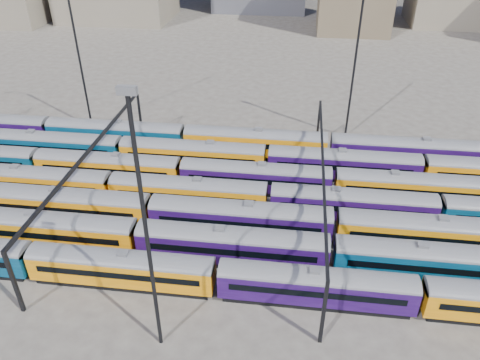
# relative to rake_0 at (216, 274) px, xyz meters

# --- Properties ---
(ground) EXTENTS (500.00, 500.00, 0.00)m
(ground) POSITION_rel_rake_0_xyz_m (0.79, 15.00, -2.65)
(ground) COLOR #453F3B
(ground) RESTS_ON ground
(rake_0) EXTENTS (122.80, 3.00, 5.04)m
(rake_0) POSITION_rel_rake_0_xyz_m (0.00, 0.00, 0.00)
(rake_0) COLOR black
(rake_0) RESTS_ON ground
(rake_1) EXTENTS (154.74, 3.23, 5.45)m
(rake_1) POSITION_rel_rake_0_xyz_m (0.93, 5.00, 0.22)
(rake_1) COLOR black
(rake_1) RESTS_ON ground
(rake_2) EXTENTS (157.94, 3.30, 5.57)m
(rake_2) POSITION_rel_rake_0_xyz_m (-21.42, 10.00, 0.28)
(rake_2) COLOR black
(rake_2) RESTS_ON ground
(rake_3) EXTENTS (127.60, 3.11, 5.24)m
(rake_3) POSITION_rel_rake_0_xyz_m (4.31, 15.00, 0.11)
(rake_3) COLOR black
(rake_3) RESTS_ON ground
(rake_4) EXTENTS (128.04, 3.12, 5.26)m
(rake_4) POSITION_rel_rake_0_xyz_m (-8.65, 20.00, 0.12)
(rake_4) COLOR black
(rake_4) RESTS_ON ground
(rake_5) EXTENTS (133.42, 3.25, 5.49)m
(rake_5) POSITION_rel_rake_0_xyz_m (-19.11, 25.00, 0.23)
(rake_5) COLOR black
(rake_5) RESTS_ON ground
(rake_6) EXTENTS (136.56, 3.33, 5.62)m
(rake_6) POSITION_rel_rake_0_xyz_m (-10.42, 30.00, 0.30)
(rake_6) COLOR black
(rake_6) RESTS_ON ground
(gantry_1) EXTENTS (0.35, 40.35, 8.03)m
(gantry_1) POSITION_rel_rake_0_xyz_m (-19.21, 15.00, 4.14)
(gantry_1) COLOR black
(gantry_1) RESTS_ON ground
(gantry_2) EXTENTS (0.35, 40.35, 8.03)m
(gantry_2) POSITION_rel_rake_0_xyz_m (10.79, 15.00, 4.14)
(gantry_2) COLOR black
(gantry_2) RESTS_ON ground
(mast_1) EXTENTS (1.40, 0.50, 25.60)m
(mast_1) POSITION_rel_rake_0_xyz_m (-29.21, 37.00, 11.32)
(mast_1) COLOR black
(mast_1) RESTS_ON ground
(mast_2) EXTENTS (1.40, 0.50, 25.60)m
(mast_2) POSITION_rel_rake_0_xyz_m (-4.21, -7.00, 11.32)
(mast_2) COLOR black
(mast_2) RESTS_ON ground
(mast_3) EXTENTS (1.40, 0.50, 25.60)m
(mast_3) POSITION_rel_rake_0_xyz_m (15.79, 39.00, 11.32)
(mast_3) COLOR black
(mast_3) RESTS_ON ground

